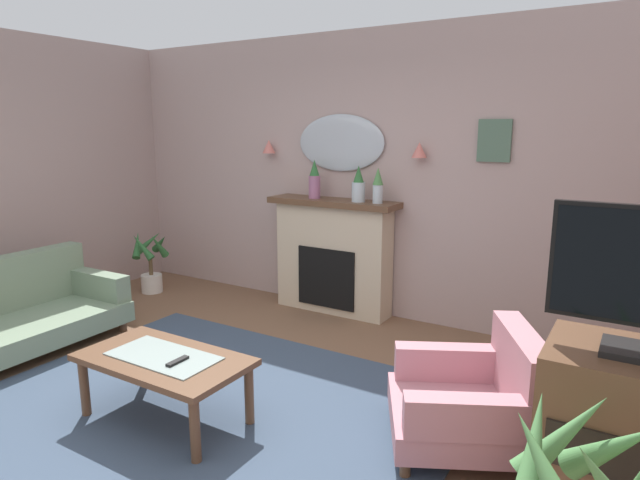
% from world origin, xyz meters
% --- Properties ---
extents(floor, '(6.99, 5.99, 0.10)m').
position_xyz_m(floor, '(0.00, 0.00, -0.05)').
color(floor, brown).
rests_on(floor, ground).
extents(wall_back, '(6.99, 0.10, 2.78)m').
position_xyz_m(wall_back, '(0.00, 2.55, 1.39)').
color(wall_back, '#B29993').
rests_on(wall_back, ground).
extents(patterned_rug, '(3.20, 2.40, 0.01)m').
position_xyz_m(patterned_rug, '(0.00, 0.20, 0.01)').
color(patterned_rug, '#38475B').
rests_on(patterned_rug, ground).
extents(fireplace, '(1.36, 0.36, 1.16)m').
position_xyz_m(fireplace, '(-0.30, 2.33, 0.57)').
color(fireplace, beige).
rests_on(fireplace, ground).
extents(mantel_vase_left, '(0.12, 0.12, 0.39)m').
position_xyz_m(mantel_vase_left, '(-0.50, 2.30, 1.34)').
color(mantel_vase_left, '#9E6084').
rests_on(mantel_vase_left, fireplace).
extents(mantel_vase_right, '(0.13, 0.13, 0.35)m').
position_xyz_m(mantel_vase_right, '(0.00, 2.30, 1.31)').
color(mantel_vase_right, silver).
rests_on(mantel_vase_right, fireplace).
extents(mantel_vase_centre, '(0.10, 0.10, 0.33)m').
position_xyz_m(mantel_vase_centre, '(0.20, 2.30, 1.33)').
color(mantel_vase_centre, silver).
rests_on(mantel_vase_centre, fireplace).
extents(wall_mirror, '(0.96, 0.06, 0.56)m').
position_xyz_m(wall_mirror, '(-0.30, 2.47, 1.71)').
color(wall_mirror, '#B2BCC6').
extents(wall_sconce_left, '(0.14, 0.14, 0.14)m').
position_xyz_m(wall_sconce_left, '(-1.15, 2.42, 1.66)').
color(wall_sconce_left, '#D17066').
extents(wall_sconce_right, '(0.14, 0.14, 0.14)m').
position_xyz_m(wall_sconce_right, '(0.55, 2.42, 1.66)').
color(wall_sconce_right, '#D17066').
extents(framed_picture, '(0.28, 0.03, 0.36)m').
position_xyz_m(framed_picture, '(1.20, 2.48, 1.75)').
color(framed_picture, '#4C6B56').
extents(coffee_table, '(1.10, 0.60, 0.45)m').
position_xyz_m(coffee_table, '(-0.14, -0.09, 0.38)').
color(coffee_table, brown).
rests_on(coffee_table, ground).
extents(tv_remote, '(0.04, 0.16, 0.02)m').
position_xyz_m(tv_remote, '(0.02, -0.11, 0.45)').
color(tv_remote, black).
rests_on(tv_remote, coffee_table).
extents(floral_couch, '(0.90, 1.74, 0.76)m').
position_xyz_m(floral_couch, '(-2.11, 0.03, 0.32)').
color(floral_couch, gray).
rests_on(floral_couch, ground).
extents(armchair_beside_couch, '(1.10, 1.09, 0.71)m').
position_xyz_m(armchair_beside_couch, '(1.64, 0.67, 0.31)').
color(armchair_beside_couch, '#B77A84').
rests_on(armchair_beside_couch, ground).
extents(tv_cabinet, '(0.80, 0.57, 0.90)m').
position_xyz_m(tv_cabinet, '(2.44, 0.30, 0.45)').
color(tv_cabinet, brown).
rests_on(tv_cabinet, ground).
extents(potted_plant_small_fern, '(0.44, 0.45, 0.72)m').
position_xyz_m(potted_plant_small_fern, '(-2.39, 1.80, 0.34)').
color(potted_plant_small_fern, silver).
rests_on(potted_plant_small_fern, ground).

